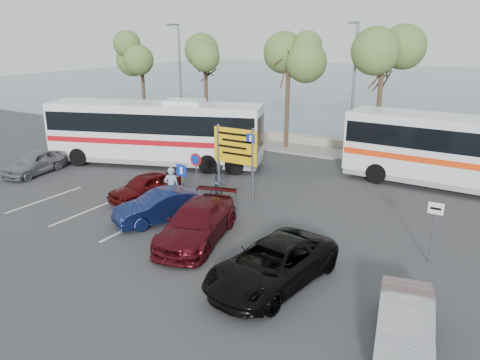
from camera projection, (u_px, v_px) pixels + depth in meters
The scene contains 25 objects.
ground at pixel (176, 221), 19.60m from camera, with size 120.00×120.00×0.00m, color #313133.
kerb_strip at pixel (306, 150), 31.07m from camera, with size 44.00×2.40×0.15m, color gray.
seawall at pixel (318, 141), 32.64m from camera, with size 48.00×0.80×0.60m, color #A09180.
sea at pixel (429, 86), 68.85m from camera, with size 140.00×140.00×0.00m, color #475B72.
tree_far_left at pixel (141, 49), 35.97m from camera, with size 3.20×3.20×7.60m.
tree_left at pixel (205, 55), 33.16m from camera, with size 3.20×3.20×7.20m.
tree_mid at pixel (289, 47), 29.81m from camera, with size 3.20×3.20×8.00m.
tree_right at pixel (383, 58), 27.05m from camera, with size 3.20×3.20×7.40m.
street_lamp_left at pixel (179, 75), 34.16m from camera, with size 0.45×1.15×8.01m.
street_lamp_right at pixel (353, 84), 27.85m from camera, with size 0.45×1.15×8.01m.
direction_sign at pixel (235, 152), 21.00m from camera, with size 2.20×0.12×3.60m.
sign_no_stop at pixel (196, 170), 21.37m from camera, with size 0.60×0.08×2.35m.
sign_parking at pixel (182, 182), 19.90m from camera, with size 0.50×0.07×2.25m.
sign_taxi at pixel (434, 225), 15.64m from camera, with size 0.50×0.07×2.20m.
lane_markings at pixel (139, 224), 19.33m from camera, with size 12.02×4.20×0.01m, color silver, non-canonical shape.
coach_bus_left at pixel (155, 135), 27.54m from camera, with size 12.72×6.68×3.91m.
coach_bus_right at pixel (475, 157), 22.73m from camera, with size 12.51×3.20×3.87m.
car_silver_a at pixel (35, 163), 25.99m from camera, with size 1.53×3.81×1.30m, color gray.
car_blue at pixel (162, 206), 19.44m from camera, with size 1.38×3.96×1.31m, color #0E1741.
car_maroon at pixel (197, 223), 17.58m from camera, with size 2.00×4.91×1.42m, color #4C0C14.
car_red at pixel (146, 186), 22.05m from camera, with size 1.49×3.70×1.26m, color #4E0B0C.
suv_black at pixel (272, 264), 14.53m from camera, with size 2.28×4.94×1.37m, color black.
car_silver_b at pixel (405, 323), 11.69m from camera, with size 1.32×3.78×1.24m, color #9A9A9F.
pedestrian_near at pixel (172, 187), 21.08m from camera, with size 0.67×0.44×1.83m, color #819CBC.
pedestrian_far at pixel (220, 181), 22.19m from camera, with size 0.79×0.62×1.63m, color #33394C.
Camera 1 is at (11.56, -14.26, 7.56)m, focal length 35.00 mm.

